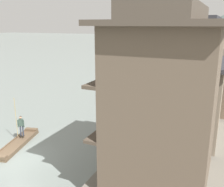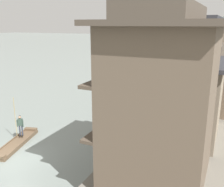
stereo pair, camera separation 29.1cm
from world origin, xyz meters
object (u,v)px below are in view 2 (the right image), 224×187
(house_waterfront_nearest, at_px, (161,99))
(house_waterfront_tall, at_px, (200,77))
(house_waterfront_second, at_px, (185,93))
(stone_bridge, at_px, (190,43))
(boat_moored_third, at_px, (118,121))
(boatman_person, at_px, (20,123))
(boat_moored_second, at_px, (185,59))
(boat_moored_nearest, at_px, (172,81))
(house_waterfront_far, at_px, (208,51))
(boat_foreground_poled, at_px, (16,143))
(house_waterfront_narrow, at_px, (203,56))
(boat_moored_far, at_px, (155,93))

(house_waterfront_nearest, bearing_deg, house_waterfront_tall, 88.10)
(house_waterfront_second, relative_size, stone_bridge, 0.27)
(boat_moored_third, xyz_separation_m, house_waterfront_second, (5.69, -1.03, 3.47))
(boatman_person, xyz_separation_m, boat_moored_second, (3.35, 51.24, -1.12))
(boat_moored_nearest, relative_size, house_waterfront_far, 0.56)
(boat_foreground_poled, bearing_deg, house_waterfront_second, 28.86)
(house_waterfront_second, bearing_deg, house_waterfront_far, 90.65)
(house_waterfront_nearest, height_order, house_waterfront_tall, house_waterfront_nearest)
(stone_bridge, bearing_deg, house_waterfront_nearest, -82.45)
(house_waterfront_nearest, bearing_deg, boat_foreground_poled, 177.00)
(boat_moored_nearest, bearing_deg, house_waterfront_tall, -68.40)
(stone_bridge, bearing_deg, house_waterfront_tall, -80.35)
(house_waterfront_nearest, distance_m, stone_bridge, 71.18)
(house_waterfront_narrow, bearing_deg, boat_moored_second, 102.48)
(house_waterfront_narrow, bearing_deg, stone_bridge, 100.13)
(boat_moored_nearest, bearing_deg, house_waterfront_second, -75.93)
(boat_moored_far, bearing_deg, boatman_person, -107.90)
(house_waterfront_second, xyz_separation_m, house_waterfront_far, (-0.22, 19.53, 1.29))
(house_waterfront_second, bearing_deg, boat_moored_nearest, 104.07)
(house_waterfront_narrow, bearing_deg, boat_moored_nearest, 122.31)
(boat_moored_second, bearing_deg, house_waterfront_second, -80.54)
(stone_bridge, bearing_deg, boat_moored_nearest, -84.25)
(boat_foreground_poled, height_order, house_waterfront_tall, house_waterfront_tall)
(house_waterfront_second, distance_m, stone_bridge, 64.72)
(boat_moored_third, distance_m, stone_bridge, 63.16)
(house_waterfront_tall, bearing_deg, house_waterfront_far, 92.46)
(boat_moored_second, relative_size, house_waterfront_far, 0.48)
(house_waterfront_far, relative_size, stone_bridge, 0.32)
(boat_moored_nearest, distance_m, house_waterfront_narrow, 10.13)
(boat_moored_third, height_order, boat_moored_far, boat_moored_far)
(house_waterfront_nearest, height_order, stone_bridge, house_waterfront_nearest)
(boat_foreground_poled, bearing_deg, boatman_person, 106.48)
(boat_moored_second, relative_size, stone_bridge, 0.15)
(boat_moored_nearest, bearing_deg, boat_foreground_poled, -102.60)
(boat_moored_second, xyz_separation_m, house_waterfront_tall, (8.01, -39.56, 3.43))
(house_waterfront_nearest, bearing_deg, boatman_person, 173.19)
(boat_moored_second, xyz_separation_m, boat_moored_third, (1.98, -45.00, -0.05))
(house_waterfront_nearest, relative_size, house_waterfront_tall, 1.30)
(boat_moored_third, height_order, stone_bridge, stone_bridge)
(house_waterfront_nearest, bearing_deg, boat_moored_nearest, 100.51)
(boat_moored_second, xyz_separation_m, stone_bridge, (-1.78, 17.99, 2.67))
(boat_moored_far, height_order, house_waterfront_narrow, house_waterfront_narrow)
(boat_moored_far, relative_size, house_waterfront_nearest, 0.56)
(house_waterfront_tall, bearing_deg, boat_moored_second, 101.44)
(house_waterfront_narrow, bearing_deg, boatman_person, -121.47)
(house_waterfront_narrow, bearing_deg, house_waterfront_tall, -84.54)
(house_waterfront_far, bearing_deg, boat_moored_nearest, 174.66)
(boat_foreground_poled, bearing_deg, boat_moored_far, 73.44)
(boat_foreground_poled, relative_size, house_waterfront_nearest, 0.57)
(house_waterfront_nearest, relative_size, house_waterfront_narrow, 1.00)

